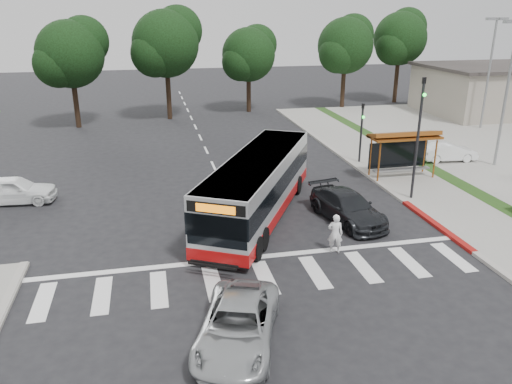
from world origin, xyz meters
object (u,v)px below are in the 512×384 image
object	(u,v)px
dark_sedan	(348,207)
pedestrian	(335,234)
transit_bus	(258,187)
silver_suv_south	(238,325)

from	to	relation	value
dark_sedan	pedestrian	bearing A→B (deg)	-131.81
transit_bus	pedestrian	size ratio (longest dim) A/B	6.84
transit_bus	pedestrian	distance (m)	5.10
pedestrian	dark_sedan	xyz separation A→B (m)	(1.79, 3.05, -0.15)
pedestrian	silver_suv_south	size ratio (longest dim) A/B	0.36
transit_bus	silver_suv_south	size ratio (longest dim) A/B	2.45
transit_bus	pedestrian	xyz separation A→B (m)	(2.29, -4.51, -0.66)
transit_bus	silver_suv_south	distance (m)	10.16
transit_bus	silver_suv_south	xyz separation A→B (m)	(-2.78, -9.73, -0.85)
pedestrian	transit_bus	bearing A→B (deg)	-44.16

